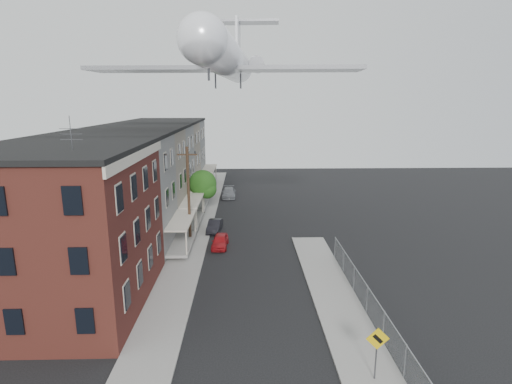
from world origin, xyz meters
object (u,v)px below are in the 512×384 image
at_px(car_far, 229,193).
at_px(warning_sign, 377,346).
at_px(street_tree, 204,185).
at_px(airplane, 227,59).
at_px(utility_pole, 189,194).
at_px(car_near, 220,241).
at_px(car_mid, 215,226).

bearing_deg(car_far, warning_sign, -78.68).
bearing_deg(street_tree, warning_sign, -69.42).
bearing_deg(warning_sign, airplane, 108.01).
height_order(warning_sign, airplane, airplane).
bearing_deg(street_tree, car_far, 73.08).
bearing_deg(utility_pole, car_far, 81.11).
bearing_deg(utility_pole, car_near, -20.80).
bearing_deg(utility_pole, airplane, 53.60).
distance_m(warning_sign, airplane, 29.10).
relative_size(car_mid, airplane, 0.13).
bearing_deg(warning_sign, car_far, 102.64).
bearing_deg(airplane, warning_sign, -71.99).
bearing_deg(car_mid, airplane, 45.89).
height_order(car_near, car_mid, car_mid).
bearing_deg(airplane, utility_pole, -126.40).
xyz_separation_m(utility_pole, car_far, (2.85, 18.21, -4.04)).
distance_m(warning_sign, utility_pole, 22.25).
bearing_deg(car_mid, car_far, 91.55).
distance_m(car_near, car_mid, 4.57).
height_order(warning_sign, car_mid, warning_sign).
distance_m(utility_pole, street_tree, 10.00).
xyz_separation_m(warning_sign, airplane, (-7.72, 23.74, 14.95)).
bearing_deg(car_mid, car_near, -74.91).
distance_m(street_tree, car_near, 11.63).
relative_size(utility_pole, car_far, 2.05).
xyz_separation_m(car_near, car_mid, (-0.81, 4.50, 0.01)).
relative_size(utility_pole, car_near, 2.65).
bearing_deg(airplane, car_near, -96.55).
height_order(utility_pole, car_mid, utility_pole).
bearing_deg(utility_pole, street_tree, 88.11).
bearing_deg(warning_sign, car_mid, 112.28).
bearing_deg(car_mid, warning_sign, -62.89).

